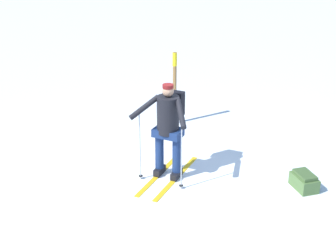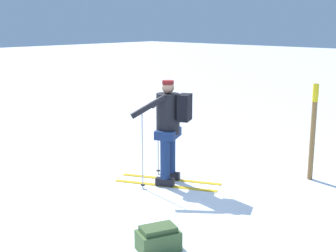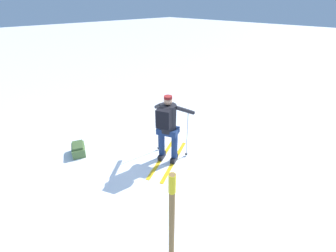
{
  "view_description": "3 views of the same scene",
  "coord_description": "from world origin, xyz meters",
  "views": [
    {
      "loc": [
        -5.35,
        4.96,
        4.08
      ],
      "look_at": [
        0.27,
        0.34,
        0.96
      ],
      "focal_mm": 50.0,
      "sensor_mm": 36.0,
      "label": 1
    },
    {
      "loc": [
        -5.13,
        -4.64,
        2.61
      ],
      "look_at": [
        0.27,
        0.34,
        0.96
      ],
      "focal_mm": 50.0,
      "sensor_mm": 36.0,
      "label": 2
    },
    {
      "loc": [
        3.51,
        -2.81,
        3.49
      ],
      "look_at": [
        0.27,
        0.34,
        0.96
      ],
      "focal_mm": 24.0,
      "sensor_mm": 36.0,
      "label": 3
    }
  ],
  "objects": [
    {
      "name": "skier",
      "position": [
        0.28,
        0.32,
        1.0
      ],
      "size": [
        1.22,
        1.74,
        1.7
      ],
      "color": "gold",
      "rests_on": "ground_plane"
    },
    {
      "name": "dropped_backpack",
      "position": [
        -1.52,
        -1.15,
        0.14
      ],
      "size": [
        0.56,
        0.47,
        0.29
      ],
      "color": "#4C6B38",
      "rests_on": "ground_plane"
    },
    {
      "name": "ground_plane",
      "position": [
        0.0,
        0.0,
        0.0
      ],
      "size": [
        80.0,
        80.0,
        0.0
      ],
      "primitive_type": "plane",
      "color": "white"
    },
    {
      "name": "trail_marker",
      "position": [
        2.03,
        -1.3,
        0.94
      ],
      "size": [
        0.1,
        0.1,
        1.62
      ],
      "color": "olive",
      "rests_on": "ground_plane"
    }
  ]
}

